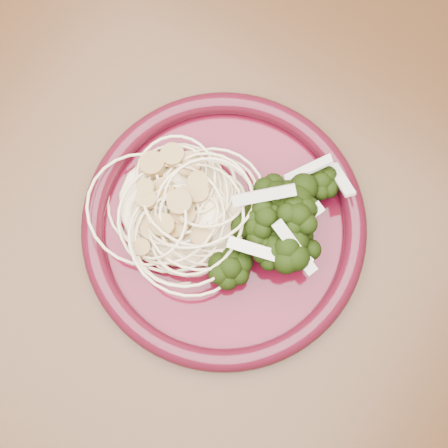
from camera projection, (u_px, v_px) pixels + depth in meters
dining_table at (276, 196)px, 0.68m from camera, size 1.20×0.80×0.75m
dinner_plate at (224, 227)px, 0.56m from camera, size 0.30×0.30×0.02m
spaghetti_pile at (181, 206)px, 0.55m from camera, size 0.14×0.12×0.03m
scallop_cluster at (178, 197)px, 0.52m from camera, size 0.13×0.13×0.04m
broccoli_pile at (279, 244)px, 0.53m from camera, size 0.11×0.16×0.05m
onion_garnish at (282, 237)px, 0.50m from camera, size 0.08×0.10×0.05m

